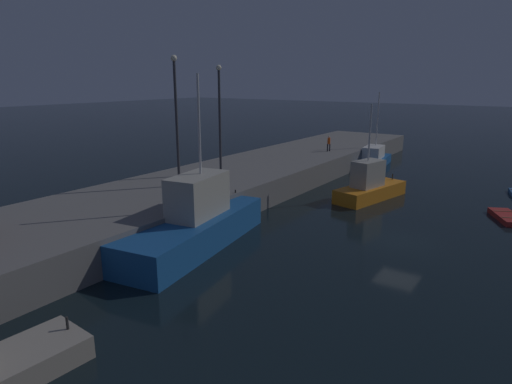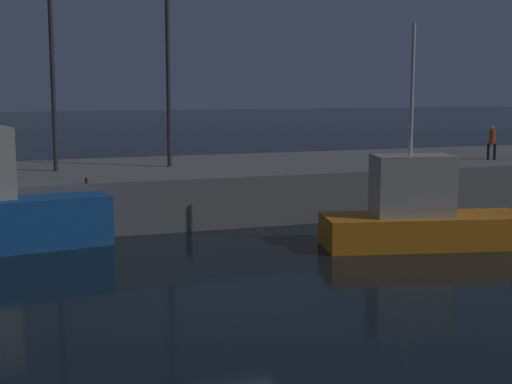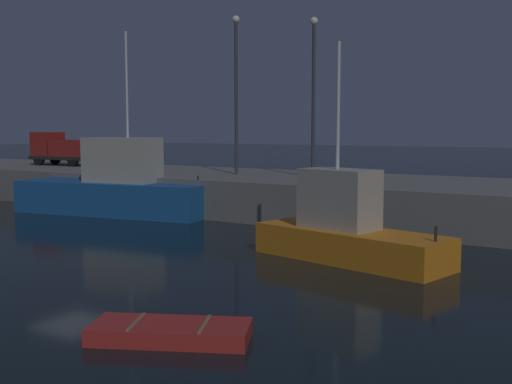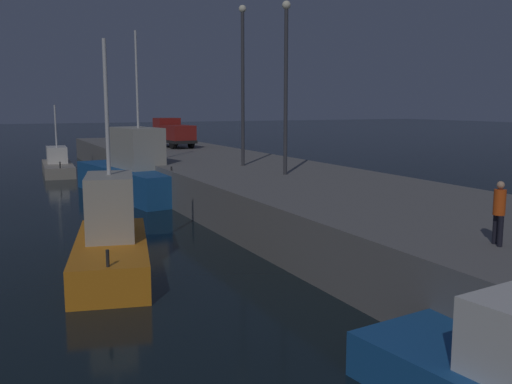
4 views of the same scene
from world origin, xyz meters
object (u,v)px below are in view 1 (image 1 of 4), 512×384
Objects in this scene: dinghy_orange_near at (507,217)px; bollard_west at (194,201)px; fishing_trawler_red at (370,186)px; lamp_post_west at (176,113)px; lamp_post_east at (220,112)px; fishing_boat_blue at (195,224)px; fishing_boat_orange at (373,159)px; dockworker at (329,143)px; bollard_central at (174,206)px.

bollard_west is (-15.35, 16.07, 2.22)m from dinghy_orange_near.
fishing_trawler_red is 16.93m from lamp_post_west.
bollard_west is at bearing -151.12° from lamp_post_east.
bollard_west is at bearing 158.78° from fishing_trawler_red.
fishing_boat_blue is at bearing -149.12° from lamp_post_east.
dinghy_orange_near is 24.90m from lamp_post_west.
fishing_boat_orange is (13.95, 4.74, -0.26)m from fishing_trawler_red.
bollard_central is at bearing -175.50° from dockworker.
bollard_central is at bearing 170.23° from bollard_west.
lamp_post_west is at bearing 167.81° from fishing_boat_orange.
dockworker is at bearing -5.89° from lamp_post_west.
dinghy_orange_near is 22.34m from bollard_west.
fishing_trawler_red is at bearing -57.07° from lamp_post_east.
fishing_trawler_red is at bearing -41.05° from lamp_post_west.
dinghy_orange_near is at bearing -88.64° from fishing_trawler_red.
fishing_boat_orange is 2.20× the size of dinghy_orange_near.
fishing_boat_orange reaches higher than dinghy_orange_near.
fishing_boat_blue is at bearing -128.70° from lamp_post_west.
fishing_boat_orange is 22.41m from lamp_post_east.
lamp_post_east is at bearing 30.88° from fishing_boat_blue.
bollard_west is at bearing -174.63° from dockworker.
dockworker reaches higher than dinghy_orange_near.
dockworker is (8.91, 18.36, 2.87)m from dinghy_orange_near.
fishing_boat_blue is 20.49× the size of bollard_central.
fishing_boat_orange reaches higher than fishing_trawler_red.
fishing_boat_blue is 1.69m from bollard_central.
lamp_post_east is (-6.78, 10.46, 6.06)m from fishing_trawler_red.
fishing_boat_blue reaches higher than fishing_boat_orange.
fishing_trawler_red is 16.26m from bollard_west.
lamp_post_east is at bearing 23.87° from bollard_central.
lamp_post_west reaches higher than bollard_west.
fishing_boat_blue is 1.40× the size of fishing_boat_orange.
lamp_post_east is at bearing 171.73° from dockworker.
fishing_boat_orange is 14.60× the size of bollard_central.
dinghy_orange_near is at bearing -71.24° from lamp_post_east.
dockworker is at bearing 7.55° from fishing_boat_blue.
lamp_post_west reaches higher than dinghy_orange_near.
lamp_post_east reaches higher than fishing_boat_orange.
fishing_trawler_red reaches higher than dockworker.
lamp_post_east is 11.75m from bollard_central.
lamp_post_west reaches higher than bollard_central.
dinghy_orange_near is 6.63× the size of bollard_central.
dinghy_orange_near is 6.24× the size of bollard_west.
fishing_boat_blue reaches higher than bollard_central.
fishing_boat_orange is (30.23, -0.04, -0.55)m from fishing_boat_blue.
fishing_boat_orange is at bearing 18.77° from fishing_trawler_red.
dinghy_orange_near is 22.92m from lamp_post_east.
bollard_central is at bearing 159.74° from fishing_trawler_red.
fishing_boat_orange reaches higher than bollard_west.
fishing_boat_blue is 30.23m from fishing_boat_orange.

